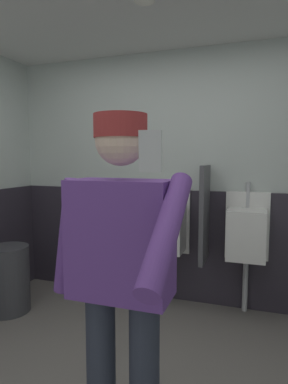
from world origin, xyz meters
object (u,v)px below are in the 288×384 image
at_px(urinal_left, 167,228).
at_px(urinal_middle, 246,233).
at_px(person, 121,265).
at_px(trash_bin, 8,279).
at_px(cell_phone, 150,151).

bearing_deg(urinal_left, urinal_middle, 0.00).
relative_size(person, trash_bin, 2.60).
height_order(urinal_left, urinal_middle, same).
distance_m(urinal_left, person, 1.81).
height_order(cell_phone, trash_bin, cell_phone).
bearing_deg(cell_phone, urinal_left, 94.05).
relative_size(urinal_left, urinal_middle, 1.00).
distance_m(urinal_left, cell_phone, 2.45).
xyz_separation_m(person, trash_bin, (-1.65, 1.12, -0.66)).
bearing_deg(cell_phone, trash_bin, 130.46).
bearing_deg(urinal_left, trash_bin, -154.38).
height_order(urinal_left, cell_phone, cell_phone).
xyz_separation_m(urinal_left, urinal_middle, (0.75, 0.00, 0.00)).
xyz_separation_m(person, cell_phone, (0.30, -0.50, 0.50)).
xyz_separation_m(urinal_left, trash_bin, (-1.39, -0.66, -0.46)).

